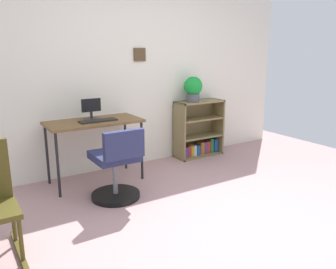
{
  "coord_description": "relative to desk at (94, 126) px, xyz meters",
  "views": [
    {
      "loc": [
        -2.02,
        -2.03,
        1.56
      ],
      "look_at": [
        0.13,
        1.35,
        0.56
      ],
      "focal_mm": 36.86,
      "sensor_mm": 36.0,
      "label": 1
    }
  ],
  "objects": [
    {
      "name": "ground_plane",
      "position": [
        0.65,
        -1.75,
        -0.69
      ],
      "size": [
        6.24,
        6.24,
        0.0
      ],
      "primitive_type": "plane",
      "color": "#AF8786"
    },
    {
      "name": "wall_back",
      "position": [
        0.65,
        0.4,
        0.52
      ],
      "size": [
        5.2,
        0.12,
        2.42
      ],
      "color": "silver",
      "rests_on": "ground_plane"
    },
    {
      "name": "desk",
      "position": [
        0.0,
        0.0,
        0.0
      ],
      "size": [
        1.09,
        0.54,
        0.75
      ],
      "color": "brown",
      "rests_on": "ground_plane"
    },
    {
      "name": "monitor",
      "position": [
        -0.0,
        0.06,
        0.18
      ],
      "size": [
        0.23,
        0.19,
        0.25
      ],
      "color": "#262628",
      "rests_on": "desk"
    },
    {
      "name": "keyboard",
      "position": [
        0.03,
        -0.07,
        0.07
      ],
      "size": [
        0.43,
        0.15,
        0.02
      ],
      "primitive_type": "cube",
      "color": "black",
      "rests_on": "desk"
    },
    {
      "name": "office_chair",
      "position": [
        -0.0,
        -0.62,
        -0.34
      ],
      "size": [
        0.52,
        0.55,
        0.79
      ],
      "color": "black",
      "rests_on": "ground_plane"
    },
    {
      "name": "bookshelf_low",
      "position": [
        1.67,
        0.2,
        -0.33
      ],
      "size": [
        0.73,
        0.3,
        0.83
      ],
      "color": "olive",
      "rests_on": "ground_plane"
    },
    {
      "name": "potted_plant_on_shelf",
      "position": [
        1.54,
        0.15,
        0.34
      ],
      "size": [
        0.27,
        0.27,
        0.36
      ],
      "color": "#474C51",
      "rests_on": "bookshelf_low"
    }
  ]
}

